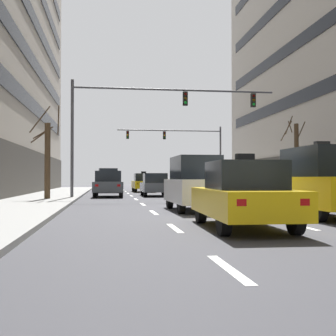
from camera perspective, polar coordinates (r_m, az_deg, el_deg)
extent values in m
plane|color=#38383D|center=(14.93, 11.87, -6.10)|extent=(120.00, 120.00, 0.00)
cube|color=silver|center=(6.36, 7.82, -12.68)|extent=(0.16, 2.00, 0.01)
cube|color=silver|center=(11.21, 0.84, -7.73)|extent=(0.16, 2.00, 0.01)
cube|color=silver|center=(16.15, -1.85, -5.74)|extent=(0.16, 2.00, 0.01)
cube|color=silver|center=(21.11, -3.27, -4.69)|extent=(0.16, 2.00, 0.01)
cube|color=silver|center=(26.09, -4.14, -4.03)|extent=(0.16, 2.00, 0.01)
cube|color=silver|center=(31.08, -4.74, -3.59)|extent=(0.16, 2.00, 0.01)
cube|color=silver|center=(36.07, -5.17, -3.26)|extent=(0.16, 2.00, 0.01)
cube|color=silver|center=(41.06, -5.49, -3.02)|extent=(0.16, 2.00, 0.01)
cube|color=silver|center=(46.06, -5.75, -2.83)|extent=(0.16, 2.00, 0.01)
cube|color=silver|center=(12.16, 16.68, -7.17)|extent=(0.16, 2.00, 0.01)
cube|color=silver|center=(16.82, 9.56, -5.55)|extent=(0.16, 2.00, 0.01)
cube|color=silver|center=(21.63, 5.59, -4.60)|extent=(0.16, 2.00, 0.01)
cube|color=silver|center=(26.52, 3.07, -3.99)|extent=(0.16, 2.00, 0.01)
cube|color=silver|center=(31.44, 1.35, -3.56)|extent=(0.16, 2.00, 0.01)
cube|color=silver|center=(36.38, 0.09, -3.25)|extent=(0.16, 2.00, 0.01)
cube|color=silver|center=(41.33, -0.87, -3.01)|extent=(0.16, 2.00, 0.01)
cube|color=silver|center=(46.30, -1.62, -2.82)|extent=(0.16, 2.00, 0.01)
cube|color=silver|center=(18.09, 19.72, -5.19)|extent=(0.16, 2.00, 0.01)
cube|color=silver|center=(22.64, 13.84, -4.42)|extent=(0.16, 2.00, 0.01)
cube|color=silver|center=(27.34, 9.96, -3.89)|extent=(0.16, 2.00, 0.01)
cube|color=silver|center=(32.13, 7.23, -3.50)|extent=(0.16, 2.00, 0.01)
cube|color=silver|center=(36.98, 5.21, -3.21)|extent=(0.16, 2.00, 0.01)
cube|color=silver|center=(41.87, 3.67, -2.99)|extent=(0.16, 2.00, 0.01)
cube|color=silver|center=(46.78, 2.44, -2.81)|extent=(0.16, 2.00, 0.01)
cylinder|color=black|center=(18.23, 0.21, -4.23)|extent=(0.22, 0.65, 0.65)
cylinder|color=black|center=(18.53, 5.02, -4.17)|extent=(0.22, 0.65, 0.65)
cylinder|color=black|center=(15.62, 1.71, -4.72)|extent=(0.22, 0.65, 0.65)
cylinder|color=black|center=(15.98, 7.27, -4.63)|extent=(0.22, 0.65, 0.65)
cube|color=white|center=(17.05, 3.51, -2.94)|extent=(1.86, 4.34, 0.88)
cube|color=black|center=(17.05, 3.50, 0.02)|extent=(1.60, 2.57, 0.88)
cube|color=white|center=(19.01, 0.30, -2.31)|extent=(0.20, 0.08, 0.14)
cube|color=red|center=(14.85, 2.84, -2.60)|extent=(0.20, 0.08, 0.14)
cube|color=white|center=(19.25, 4.02, -2.29)|extent=(0.20, 0.08, 0.14)
cube|color=red|center=(15.15, 7.53, -2.56)|extent=(0.20, 0.08, 0.14)
cylinder|color=black|center=(40.49, -8.95, -2.58)|extent=(0.24, 0.65, 0.64)
cylinder|color=black|center=(40.55, -6.74, -2.59)|extent=(0.24, 0.65, 0.64)
cylinder|color=black|center=(37.85, -8.85, -2.68)|extent=(0.24, 0.65, 0.64)
cylinder|color=black|center=(37.93, -6.49, -2.68)|extent=(0.24, 0.65, 0.64)
cube|color=#474C51|center=(39.19, -7.76, -1.99)|extent=(1.98, 4.37, 0.88)
cube|color=black|center=(39.19, -7.76, -0.71)|extent=(1.67, 2.60, 0.88)
cube|color=white|center=(41.27, -8.76, -1.74)|extent=(0.20, 0.09, 0.14)
cube|color=red|center=(37.06, -8.58, -1.79)|extent=(0.20, 0.09, 0.14)
cube|color=white|center=(41.32, -7.02, -1.74)|extent=(0.20, 0.09, 0.14)
cube|color=red|center=(37.12, -6.64, -1.80)|extent=(0.20, 0.09, 0.14)
cylinder|color=black|center=(15.94, 14.18, -4.53)|extent=(0.24, 0.70, 0.69)
cylinder|color=black|center=(16.66, 19.54, -4.35)|extent=(0.24, 0.70, 0.69)
cylinder|color=black|center=(13.37, 18.91, -5.13)|extent=(0.24, 0.70, 0.69)
cube|color=yellow|center=(15.00, 19.25, -2.89)|extent=(2.00, 4.66, 0.95)
cube|color=black|center=(15.00, 19.22, 0.73)|extent=(1.72, 2.76, 0.95)
cube|color=white|center=(16.77, 13.55, -2.18)|extent=(0.21, 0.09, 0.15)
cube|color=white|center=(17.33, 17.71, -2.13)|extent=(0.21, 0.09, 0.15)
cube|color=black|center=(15.03, 19.20, 2.89)|extent=(0.47, 0.22, 0.19)
cylinder|color=black|center=(31.11, -9.19, -2.95)|extent=(0.24, 0.69, 0.69)
cylinder|color=black|center=(31.09, -6.12, -2.96)|extent=(0.24, 0.69, 0.69)
cylinder|color=black|center=(28.30, -9.42, -3.11)|extent=(0.24, 0.69, 0.69)
cylinder|color=black|center=(28.28, -6.05, -3.12)|extent=(0.24, 0.69, 0.69)
cube|color=#474C51|center=(29.68, -7.69, -2.39)|extent=(1.99, 4.61, 0.67)
cube|color=black|center=(29.46, -7.70, -1.06)|extent=(1.70, 2.00, 0.71)
cube|color=white|center=(31.94, -8.84, -2.10)|extent=(0.21, 0.09, 0.15)
cube|color=red|center=(27.44, -9.16, -2.23)|extent=(0.21, 0.09, 0.15)
cube|color=white|center=(31.92, -6.43, -2.10)|extent=(0.21, 0.09, 0.15)
cube|color=red|center=(27.42, -6.36, -2.24)|extent=(0.21, 0.09, 0.15)
cylinder|color=black|center=(31.84, -3.33, -2.97)|extent=(0.21, 0.63, 0.63)
cylinder|color=black|center=(31.99, -0.60, -2.97)|extent=(0.21, 0.63, 0.63)
cylinder|color=black|center=(29.28, -2.95, -3.12)|extent=(0.21, 0.63, 0.63)
cylinder|color=black|center=(29.44, 0.01, -3.11)|extent=(0.21, 0.63, 0.63)
cube|color=#474C51|center=(30.62, -1.73, -2.47)|extent=(1.77, 4.20, 0.61)
cube|color=black|center=(30.42, -1.69, -1.29)|extent=(1.53, 1.82, 0.65)
cube|color=white|center=(32.61, -3.17, -2.21)|extent=(0.19, 0.08, 0.13)
cube|color=red|center=(28.51, -2.53, -2.34)|extent=(0.19, 0.08, 0.13)
cube|color=white|center=(32.73, -1.03, -2.21)|extent=(0.19, 0.08, 0.13)
cube|color=red|center=(28.65, -0.08, -2.34)|extent=(0.19, 0.08, 0.13)
cylinder|color=black|center=(40.96, -4.49, -2.57)|extent=(0.23, 0.66, 0.66)
cylinder|color=black|center=(41.11, -2.26, -2.57)|extent=(0.23, 0.66, 0.66)
cylinder|color=black|center=(38.27, -4.19, -2.66)|extent=(0.23, 0.66, 0.66)
cylinder|color=black|center=(38.43, -1.81, -2.66)|extent=(0.23, 0.66, 0.66)
cube|color=yellow|center=(39.68, -3.19, -2.15)|extent=(1.91, 4.43, 0.64)
cube|color=black|center=(39.48, -3.16, -1.20)|extent=(1.63, 1.93, 0.68)
cube|color=white|center=(41.78, -4.36, -1.95)|extent=(0.20, 0.08, 0.14)
cube|color=red|center=(37.47, -3.85, -2.03)|extent=(0.20, 0.08, 0.14)
cube|color=white|center=(41.89, -2.60, -1.95)|extent=(0.20, 0.08, 0.14)
cube|color=red|center=(37.60, -1.89, -2.03)|extent=(0.20, 0.08, 0.14)
cube|color=black|center=(39.48, -3.16, -0.57)|extent=(0.44, 0.21, 0.18)
cylinder|color=black|center=(12.39, 4.24, -5.57)|extent=(0.24, 0.68, 0.67)
cylinder|color=black|center=(12.78, 11.44, -5.41)|extent=(0.24, 0.68, 0.67)
cylinder|color=black|center=(9.72, 7.19, -6.75)|extent=(0.24, 0.68, 0.67)
cylinder|color=black|center=(10.22, 16.13, -6.44)|extent=(0.24, 0.68, 0.67)
cube|color=yellow|center=(11.22, 9.60, -4.34)|extent=(1.99, 4.51, 0.65)
cube|color=black|center=(11.01, 9.87, -0.92)|extent=(1.68, 1.97, 0.69)
cube|color=white|center=(13.20, 4.26, -3.40)|extent=(0.21, 0.09, 0.14)
cube|color=red|center=(8.93, 9.40, -4.41)|extent=(0.21, 0.09, 0.14)
cube|color=white|center=(13.50, 9.73, -3.34)|extent=(0.21, 0.09, 0.14)
cube|color=red|center=(9.37, 17.13, -4.22)|extent=(0.21, 0.09, 0.14)
cube|color=black|center=(11.02, 9.87, 1.35)|extent=(0.45, 0.22, 0.18)
cylinder|color=black|center=(21.22, 19.77, -3.68)|extent=(0.24, 0.69, 0.69)
cube|color=white|center=(22.04, 19.16, -2.43)|extent=(0.21, 0.09, 0.15)
cylinder|color=black|center=(26.49, 13.86, -3.23)|extent=(0.23, 0.68, 0.68)
cylinder|color=black|center=(27.16, 17.09, -3.16)|extent=(0.23, 0.68, 0.68)
cylinder|color=black|center=(23.94, 16.39, -3.43)|extent=(0.23, 0.68, 0.68)
cylinder|color=black|center=(24.67, 19.88, -3.34)|extent=(0.23, 0.68, 0.68)
cube|color=navy|center=(25.53, 16.76, -2.24)|extent=(1.94, 4.56, 0.93)
cube|color=black|center=(25.53, 16.74, -0.16)|extent=(1.68, 2.70, 0.93)
cube|color=white|center=(27.31, 13.50, -1.85)|extent=(0.21, 0.08, 0.14)
cube|color=red|center=(23.23, 17.61, -1.94)|extent=(0.21, 0.08, 0.14)
cube|color=white|center=(27.83, 16.04, -1.83)|extent=(0.21, 0.08, 0.14)
cube|color=red|center=(23.85, 20.48, -1.90)|extent=(0.21, 0.08, 0.14)
cylinder|color=#4C4C51|center=(26.62, -12.25, 3.79)|extent=(0.18, 0.18, 6.91)
cylinder|color=#4C4C51|center=(27.28, 0.95, 10.02)|extent=(12.27, 0.12, 0.12)
cube|color=black|center=(27.28, 2.23, 8.91)|extent=(0.28, 0.24, 0.84)
sphere|color=#4B0704|center=(27.20, 2.29, 9.50)|extent=(0.17, 0.17, 0.17)
sphere|color=#523505|center=(27.15, 2.29, 8.96)|extent=(0.17, 0.17, 0.17)
sphere|color=green|center=(27.10, 2.29, 8.42)|extent=(0.17, 0.17, 0.17)
cube|color=black|center=(28.34, 10.91, 8.55)|extent=(0.28, 0.24, 0.84)
sphere|color=#4B0704|center=(28.26, 11.00, 9.12)|extent=(0.17, 0.17, 0.17)
sphere|color=#523505|center=(28.21, 11.00, 8.60)|extent=(0.17, 0.17, 0.17)
sphere|color=green|center=(28.17, 11.01, 8.08)|extent=(0.17, 0.17, 0.17)
cylinder|color=#4C4C51|center=(47.90, 6.77, 1.36)|extent=(0.18, 0.18, 6.62)
cylinder|color=#4C4C51|center=(47.02, 0.20, 4.85)|extent=(11.07, 0.12, 0.12)
cube|color=black|center=(46.90, -0.47, 4.23)|extent=(0.28, 0.24, 0.84)
sphere|color=#4B0704|center=(46.79, -0.45, 4.56)|extent=(0.17, 0.17, 0.17)
sphere|color=orange|center=(46.76, -0.45, 4.24)|extent=(0.17, 0.17, 0.17)
sphere|color=#073E10|center=(46.74, -0.45, 3.93)|extent=(0.17, 0.17, 0.17)
cube|color=black|center=(46.56, -5.22, 4.27)|extent=(0.28, 0.24, 0.84)
sphere|color=#4B0704|center=(46.45, -5.21, 4.61)|extent=(0.17, 0.17, 0.17)
sphere|color=orange|center=(46.42, -5.21, 4.29)|extent=(0.17, 0.17, 0.17)
sphere|color=#073E10|center=(46.40, -5.21, 3.97)|extent=(0.17, 0.17, 0.17)
cylinder|color=#4C3823|center=(24.77, -15.27, 0.91)|extent=(0.31, 0.31, 4.09)
cylinder|color=#42301E|center=(25.40, -15.79, 4.41)|extent=(1.03, 0.69, 0.78)
cylinder|color=#42301E|center=(25.49, -16.15, 6.08)|extent=(1.02, 1.03, 1.63)
cylinder|color=#42301E|center=(25.28, -16.23, 3.94)|extent=(0.80, 1.03, 0.81)
cylinder|color=#42301E|center=(24.97, -13.93, 5.98)|extent=(0.25, 1.18, 1.48)
cylinder|color=#4C3823|center=(32.46, 16.22, 1.16)|extent=(0.31, 0.31, 4.94)
cylinder|color=#42301E|center=(32.97, 15.00, 4.66)|extent=(1.29, 1.05, 1.59)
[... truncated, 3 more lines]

